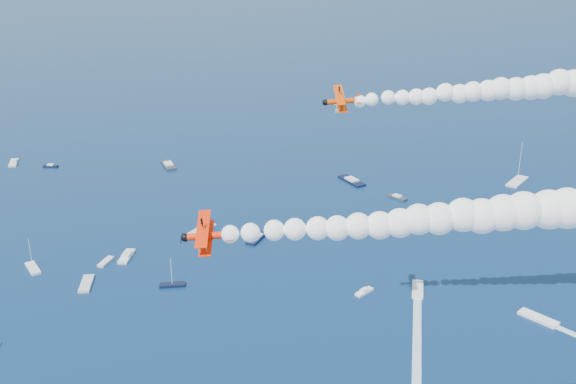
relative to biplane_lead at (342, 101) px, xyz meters
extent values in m
cube|color=white|center=(53.56, 13.03, -59.40)|extent=(8.12, 9.61, 0.70)
cube|color=white|center=(28.73, 30.47, -59.40)|extent=(5.57, 9.41, 0.70)
cube|color=black|center=(29.60, 110.57, -59.40)|extent=(8.53, 13.27, 0.70)
cube|color=#2A3038|center=(-38.43, 137.82, -59.40)|extent=(6.67, 12.38, 0.70)
cube|color=black|center=(-10.15, 67.08, -59.40)|extent=(7.67, 9.79, 0.70)
cube|color=silver|center=(-58.01, 45.79, -59.40)|extent=(3.20, 9.09, 0.70)
cube|color=white|center=(-48.62, 60.36, -59.40)|extent=(4.67, 9.04, 0.70)
cube|color=black|center=(-84.43, 142.89, -59.40)|extent=(5.94, 2.96, 0.70)
cube|color=silver|center=(-54.24, 57.84, -59.40)|extent=(4.29, 6.38, 0.70)
cube|color=white|center=(-73.95, 56.73, -59.40)|extent=(5.70, 8.26, 0.70)
cube|color=black|center=(-35.24, 41.91, -59.40)|extent=(6.86, 2.37, 0.70)
cube|color=white|center=(14.51, 31.17, -59.40)|extent=(5.56, 4.69, 0.70)
cube|color=white|center=(90.42, 101.31, -59.40)|extent=(12.08, 12.00, 0.70)
cube|color=#2F343F|center=(41.78, 92.50, -59.40)|extent=(6.11, 7.24, 0.70)
cube|color=silver|center=(-27.10, 74.80, -59.40)|extent=(10.56, 11.73, 0.70)
cube|color=silver|center=(-99.93, 149.34, -59.40)|extent=(3.80, 9.38, 0.70)
cube|color=white|center=(21.27, 8.21, -59.72)|extent=(13.97, 36.67, 0.04)
camera|label=1|loc=(-26.74, -117.53, 30.70)|focal=41.98mm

